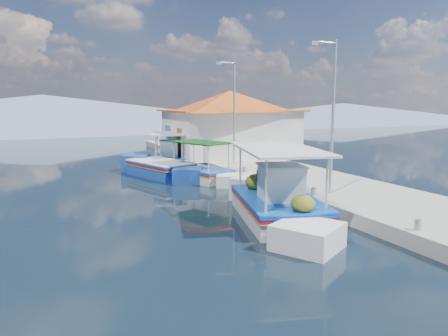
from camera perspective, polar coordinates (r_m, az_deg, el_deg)
name	(u,v)px	position (r m, az deg, el deg)	size (l,w,h in m)	color
ground	(251,234)	(13.52, 3.74, -8.89)	(160.00, 160.00, 0.00)	black
quay	(300,180)	(21.43, 10.26, -1.65)	(5.00, 44.00, 0.50)	#A4A29A
bollards	(271,178)	(19.63, 6.45, -1.35)	(0.20, 17.20, 0.30)	#A5A8AD
main_caique	(276,204)	(15.12, 7.05, -4.87)	(3.95, 8.32, 2.84)	white
caique_green_canopy	(201,174)	(22.46, -3.17, -0.80)	(3.17, 5.78, 2.30)	white
caique_blue_hull	(160,170)	(23.99, -8.61, -0.25)	(3.59, 6.82, 1.28)	#1B48A6
caique_far	(169,160)	(27.38, -7.50, 1.13)	(3.30, 6.62, 2.42)	white
harbor_building	(230,122)	(29.10, 0.84, 6.26)	(10.49, 10.49, 4.40)	white
lamp_post_near	(331,109)	(17.03, 14.32, 7.71)	(1.21, 0.14, 6.00)	#A5A8AD
lamp_post_far	(233,107)	(24.73, 1.19, 8.28)	(1.21, 0.14, 6.00)	#A5A8AD
mountain_ridge	(123,115)	(68.57, -13.56, 6.95)	(171.40, 96.00, 5.50)	slate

